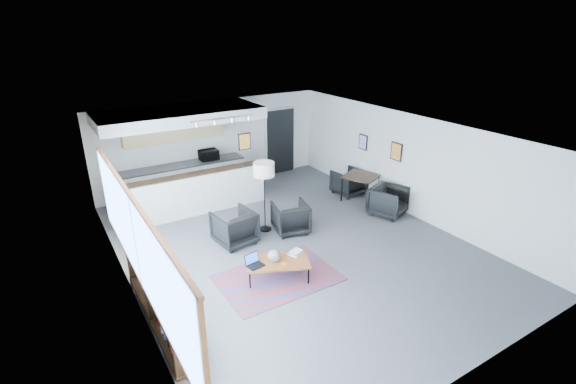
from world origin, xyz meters
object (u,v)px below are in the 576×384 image
ceramic_pot (274,255)px  dining_chair_far (348,183)px  laptop (254,262)px  dining_table (361,178)px  floor_lamp (264,172)px  armchair_right (290,216)px  microwave (209,154)px  coffee_table (278,262)px  book_stack (296,252)px  dining_chair_near (388,202)px  armchair_left (234,226)px

ceramic_pot → dining_chair_far: dining_chair_far is taller
laptop → dining_table: 4.87m
floor_lamp → dining_table: 3.28m
laptop → armchair_right: armchair_right is taller
floor_lamp → microwave: 3.20m
coffee_table → book_stack: 0.45m
ceramic_pot → floor_lamp: 2.32m
dining_chair_far → ceramic_pot: bearing=27.9°
dining_chair_near → dining_chair_far: dining_chair_near is taller
armchair_left → armchair_right: armchair_left is taller
dining_chair_near → dining_chair_far: bearing=67.8°
armchair_right → dining_table: armchair_right is taller
dining_chair_near → laptop: bearing=170.3°
microwave → armchair_left: bearing=-103.0°
laptop → ceramic_pot: size_ratio=1.46×
coffee_table → armchair_right: armchair_right is taller
ceramic_pot → book_stack: size_ratio=0.73×
coffee_table → ceramic_pot: 0.16m
armchair_right → microwave: (-0.60, 3.58, 0.71)m
dining_chair_far → microwave: 4.17m
microwave → ceramic_pot: bearing=-98.1°
coffee_table → armchair_right: 2.00m
armchair_right → floor_lamp: bearing=-27.3°
dining_table → microwave: (-3.29, 2.98, 0.44)m
armchair_right → dining_chair_near: 2.72m
dining_chair_far → book_stack: bearing=31.5°
armchair_left → dining_chair_near: armchair_left is taller
ceramic_pot → armchair_right: armchair_right is taller
book_stack → dining_table: (3.52, 2.12, 0.23)m
ceramic_pot → armchair_left: bearing=92.0°
floor_lamp → dining_table: floor_lamp is taller
coffee_table → armchair_right: (1.26, 1.55, 0.04)m
floor_lamp → coffee_table: bearing=-112.0°
laptop → dining_chair_near: 4.50m
armchair_right → floor_lamp: floor_lamp is taller
armchair_left → armchair_right: 1.39m
dining_table → microwave: size_ratio=2.13×
armchair_right → dining_table: size_ratio=0.70×
armchair_right → microwave: 3.70m
armchair_left → floor_lamp: 1.41m
armchair_right → floor_lamp: (-0.47, 0.40, 1.09)m
ceramic_pot → floor_lamp: size_ratio=0.14×
ceramic_pot → dining_chair_near: dining_chair_near is taller
laptop → armchair_left: bearing=67.6°
armchair_right → laptop: bearing=53.0°
book_stack → microwave: 5.16m
armchair_right → armchair_left: bearing=5.4°
armchair_right → dining_chair_far: size_ratio=1.18×
floor_lamp → microwave: size_ratio=3.18×
book_stack → dining_chair_far: size_ratio=0.48×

